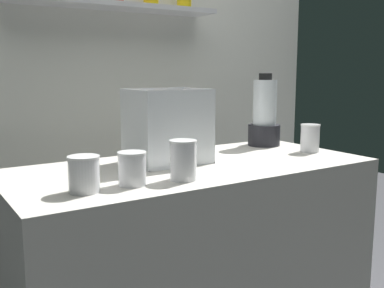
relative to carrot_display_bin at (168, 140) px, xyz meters
name	(u,v)px	position (x,y,z in m)	size (l,w,h in m)	color
counter	(192,275)	(0.06, -0.09, -0.54)	(1.40, 0.64, 0.90)	beige
back_wall_unit	(111,69)	(0.05, 0.68, 0.27)	(2.60, 0.24, 2.50)	silver
carrot_display_bin	(168,140)	(0.00, 0.00, 0.00)	(0.29, 0.23, 0.29)	white
blender_pitcher	(264,117)	(0.59, 0.11, 0.05)	(0.15, 0.15, 0.34)	black
juice_cup_mango_far_left	(84,175)	(-0.43, -0.25, -0.04)	(0.10, 0.10, 0.11)	white
juice_cup_orange_left	(132,171)	(-0.27, -0.25, -0.04)	(0.09, 0.09, 0.11)	white
juice_cup_pomegranate_middle	(183,162)	(-0.10, -0.28, -0.03)	(0.09, 0.09, 0.13)	white
juice_cup_pomegranate_right	(310,140)	(0.64, -0.14, -0.04)	(0.09, 0.09, 0.12)	white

